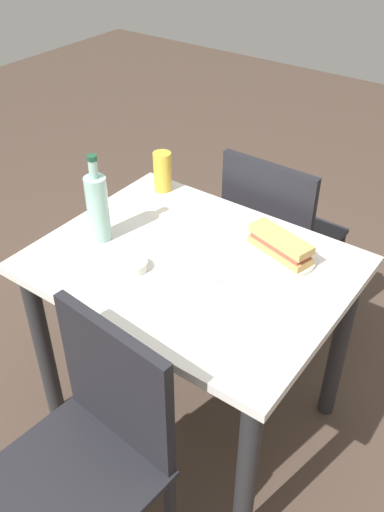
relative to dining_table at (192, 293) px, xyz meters
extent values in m
plane|color=#47382D|center=(0.00, 0.00, -0.60)|extent=(8.00, 8.00, 0.00)
cube|color=silver|center=(0.00, 0.00, 0.12)|extent=(0.95, 0.75, 0.03)
cylinder|color=#262628|center=(-0.42, -0.31, -0.25)|extent=(0.06, 0.06, 0.70)
cylinder|color=#262628|center=(0.42, -0.31, -0.25)|extent=(0.06, 0.06, 0.70)
cylinder|color=#262628|center=(-0.42, 0.31, -0.25)|extent=(0.06, 0.06, 0.70)
cylinder|color=#262628|center=(0.42, 0.31, -0.25)|extent=(0.06, 0.06, 0.70)
cube|color=black|center=(0.00, 0.65, -0.14)|extent=(0.41, 0.41, 0.02)
cube|color=black|center=(0.00, 0.47, 0.07)|extent=(0.38, 0.04, 0.40)
cylinder|color=black|center=(0.18, 0.83, -0.37)|extent=(0.04, 0.04, 0.45)
cylinder|color=black|center=(-0.18, 0.84, -0.37)|extent=(0.04, 0.04, 0.45)
cylinder|color=black|center=(0.18, 0.47, -0.37)|extent=(0.04, 0.04, 0.45)
cylinder|color=black|center=(-0.18, 0.48, -0.37)|extent=(0.04, 0.04, 0.45)
cube|color=black|center=(0.09, -0.65, -0.14)|extent=(0.43, 0.43, 0.02)
cube|color=black|center=(0.10, -0.47, 0.07)|extent=(0.38, 0.06, 0.40)
cylinder|color=black|center=(-0.08, -0.46, -0.37)|extent=(0.04, 0.04, 0.45)
cylinder|color=silver|center=(0.21, 0.18, 0.14)|extent=(0.24, 0.24, 0.01)
cube|color=tan|center=(0.21, 0.18, 0.16)|extent=(0.23, 0.13, 0.02)
cube|color=#B74C3D|center=(0.21, 0.18, 0.18)|extent=(0.21, 0.11, 0.02)
cube|color=tan|center=(0.21, 0.18, 0.20)|extent=(0.23, 0.13, 0.02)
cube|color=silver|center=(0.26, 0.21, 0.15)|extent=(0.09, 0.06, 0.00)
cube|color=#59331E|center=(0.18, 0.26, 0.15)|extent=(0.07, 0.05, 0.01)
cylinder|color=#99C6B7|center=(-0.32, -0.07, 0.24)|extent=(0.07, 0.07, 0.22)
cylinder|color=#99C6B7|center=(-0.32, -0.07, 0.39)|extent=(0.03, 0.03, 0.06)
cylinder|color=#19472D|center=(-0.32, -0.07, 0.42)|extent=(0.03, 0.03, 0.02)
cylinder|color=gold|center=(-0.35, 0.30, 0.21)|extent=(0.07, 0.07, 0.15)
cylinder|color=silver|center=(-0.12, -0.14, 0.15)|extent=(0.08, 0.08, 0.03)
cube|color=white|center=(0.05, -0.01, 0.13)|extent=(0.14, 0.14, 0.00)
camera|label=1|loc=(0.81, -1.11, 1.17)|focal=38.88mm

